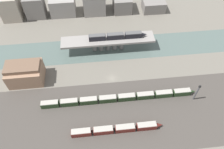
{
  "coord_description": "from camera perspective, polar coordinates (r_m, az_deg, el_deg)",
  "views": [
    {
      "loc": [
        -8.16,
        -76.24,
        99.96
      ],
      "look_at": [
        0.0,
        0.14,
        3.38
      ],
      "focal_mm": 35.0,
      "sensor_mm": 36.0,
      "label": 1
    }
  ],
  "objects": [
    {
      "name": "signal_tower",
      "position": [
        120.99,
        21.24,
        -4.41
      ],
      "size": [
        1.0,
        0.76,
        12.14
      ],
      "color": "#4C4C51",
      "rests_on": "ground"
    },
    {
      "name": "city_block_far_right",
      "position": [
        171.64,
        2.67,
        18.09
      ],
      "size": [
        13.01,
        15.39,
        11.14
      ],
      "primitive_type": "cube",
      "color": "slate",
      "rests_on": "ground"
    },
    {
      "name": "river_water",
      "position": [
        142.0,
        -1.04,
        6.75
      ],
      "size": [
        320.0,
        21.19,
        0.01
      ],
      "primitive_type": "cube",
      "color": "#4C5B56",
      "rests_on": "ground"
    },
    {
      "name": "train_yard_mid",
      "position": [
        116.18,
        1.91,
        -6.14
      ],
      "size": [
        82.62,
        2.97,
        3.81
      ],
      "color": "#23381E",
      "rests_on": "ground"
    },
    {
      "name": "train_on_bridge",
      "position": [
        135.47,
        1.45,
        10.01
      ],
      "size": [
        36.0,
        3.12,
        3.69
      ],
      "color": "black",
      "rests_on": "bridge"
    },
    {
      "name": "city_block_far_left",
      "position": [
        176.32,
        -24.97,
        15.59
      ],
      "size": [
        13.63,
        12.6,
        17.91
      ],
      "primitive_type": "cube",
      "color": "gray",
      "rests_on": "ground"
    },
    {
      "name": "city_block_left",
      "position": [
        172.45,
        -19.48,
        16.31
      ],
      "size": [
        13.57,
        10.18,
        15.98
      ],
      "primitive_type": "cube",
      "color": "slate",
      "rests_on": "ground"
    },
    {
      "name": "city_block_tall",
      "position": [
        174.75,
        10.8,
        17.3
      ],
      "size": [
        16.38,
        12.13,
        8.07
      ],
      "primitive_type": "cube",
      "color": "slate",
      "rests_on": "ground"
    },
    {
      "name": "railbed_yard",
      "position": [
        113.08,
        1.32,
        -10.64
      ],
      "size": [
        280.0,
        42.0,
        0.01
      ],
      "primitive_type": "cube",
      "color": "#423D38",
      "rests_on": "ground"
    },
    {
      "name": "ground_plane",
      "position": [
        125.98,
        0.01,
        -1.01
      ],
      "size": [
        400.0,
        400.0,
        0.0
      ],
      "primitive_type": "plane",
      "color": "#666056"
    },
    {
      "name": "bridge",
      "position": [
        137.52,
        -1.08,
        8.66
      ],
      "size": [
        57.75,
        9.89,
        8.45
      ],
      "color": "gray",
      "rests_on": "ground"
    },
    {
      "name": "train_yard_near",
      "position": [
        107.77,
        1.25,
        -14.06
      ],
      "size": [
        44.34,
        3.08,
        3.82
      ],
      "color": "#5B1E19",
      "rests_on": "ground"
    },
    {
      "name": "warehouse_building",
      "position": [
        130.23,
        -21.74,
        0.42
      ],
      "size": [
        18.98,
        13.73,
        12.38
      ],
      "color": "#937056",
      "rests_on": "ground"
    },
    {
      "name": "city_block_center",
      "position": [
        171.2,
        -12.75,
        17.16
      ],
      "size": [
        17.99,
        13.86,
        13.08
      ],
      "primitive_type": "cube",
      "color": "gray",
      "rests_on": "ground"
    }
  ]
}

